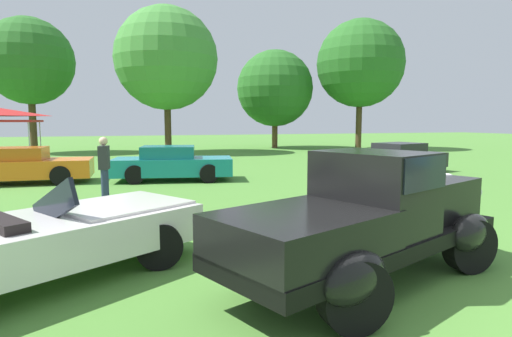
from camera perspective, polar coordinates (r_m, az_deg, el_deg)
name	(u,v)px	position (r m, az deg, el deg)	size (l,w,h in m)	color
ground_plane	(402,284)	(5.93, 19.14, -14.56)	(120.00, 120.00, 0.00)	#4C8433
feature_pickup_truck	(369,216)	(5.69, 15.05, -6.21)	(4.59, 3.01, 1.70)	black
neighbor_convertible	(45,237)	(6.22, -26.53, -8.32)	(4.62, 3.72, 1.40)	silver
show_car_orange	(18,166)	(16.23, -29.41, 0.30)	(4.62, 1.90, 1.22)	orange
show_car_teal	(172,164)	(15.20, -11.24, 0.64)	(4.34, 2.45, 1.22)	teal
show_car_charcoal	(401,158)	(18.12, 19.03, 1.32)	(4.18, 2.61, 1.22)	#28282D
spectator_near_truck	(104,167)	(11.58, -19.78, 0.20)	(0.29, 0.43, 1.69)	#283351
treeline_far_left	(29,61)	(31.64, -28.25, 12.61)	(5.56, 5.56, 8.73)	#47331E
treeline_mid_left	(166,59)	(29.16, -12.00, 14.29)	(6.71, 6.71, 9.53)	#47331E
treeline_center	(275,89)	(33.57, 2.58, 10.72)	(5.92, 5.92, 7.60)	brown
treeline_mid_right	(360,64)	(33.25, 13.89, 13.55)	(6.46, 6.46, 9.59)	#47331E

